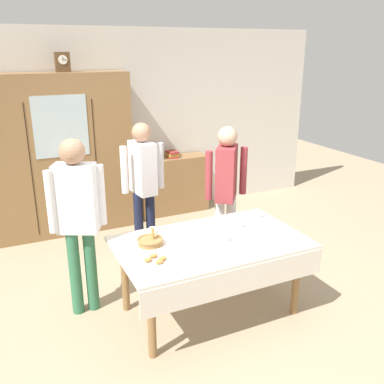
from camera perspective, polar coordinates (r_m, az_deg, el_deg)
name	(u,v)px	position (r m, az deg, el deg)	size (l,w,h in m)	color
ground_plane	(200,300)	(4.46, 1.13, -14.24)	(12.00, 12.00, 0.00)	tan
back_wall	(120,126)	(6.32, -9.60, 8.68)	(6.40, 0.10, 2.70)	silver
dining_table	(212,252)	(3.96, 2.71, -8.00)	(1.72, 1.03, 0.75)	olive
wall_cabinet	(61,156)	(5.91, -17.07, 4.63)	(1.84, 0.46, 2.14)	olive
mantel_clock	(62,62)	(5.77, -16.93, 16.28)	(0.18, 0.11, 0.24)	brown
bookshelf_low	(173,185)	(6.54, -2.60, 0.98)	(1.07, 0.35, 0.87)	olive
book_stack	(172,154)	(6.41, -2.66, 5.07)	(0.18, 0.23, 0.09)	#99332D
tea_cup_center	(239,225)	(4.23, 6.36, -4.43)	(0.13, 0.13, 0.06)	white
tea_cup_mid_right	(226,239)	(3.92, 4.54, -6.27)	(0.13, 0.13, 0.06)	white
tea_cup_far_right	(258,215)	(4.49, 8.79, -3.07)	(0.13, 0.13, 0.06)	silver
tea_cup_near_right	(153,231)	(4.08, -5.24, -5.25)	(0.13, 0.13, 0.06)	white
bread_basket	(150,241)	(3.87, -5.60, -6.52)	(0.24, 0.24, 0.16)	#9E7542
pastry_plate	(156,261)	(3.58, -4.89, -9.12)	(0.28, 0.28, 0.05)	white
spoon_back_edge	(272,243)	(3.95, 10.59, -6.77)	(0.12, 0.02, 0.01)	silver
spoon_mid_left	(135,238)	(4.02, -7.58, -6.09)	(0.12, 0.02, 0.01)	silver
spoon_far_left	(207,236)	(4.03, 2.05, -5.88)	(0.12, 0.02, 0.01)	silver
person_beside_shelf	(226,183)	(4.78, 4.58, 1.19)	(0.52, 0.41, 1.63)	silver
person_behind_table_right	(78,211)	(3.98, -15.04, -2.42)	(0.52, 0.34, 1.70)	#33704C
person_behind_table_left	(143,178)	(4.99, -6.56, 1.93)	(0.52, 0.38, 1.63)	#191E38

